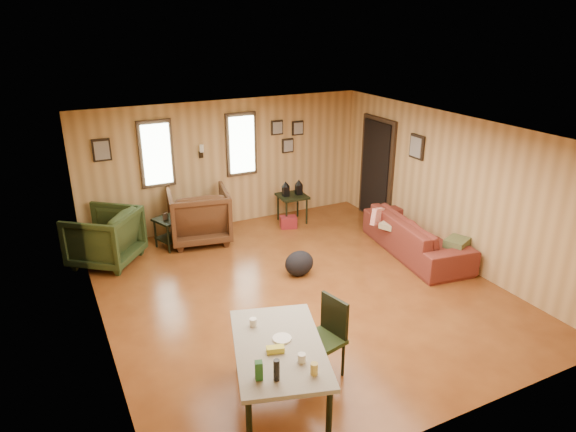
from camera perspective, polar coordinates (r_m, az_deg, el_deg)
name	(u,v)px	position (r m, az deg, el deg)	size (l,w,h in m)	color
room	(302,207)	(7.50, 1.59, 1.00)	(5.54, 6.04, 2.44)	brown
sofa	(417,229)	(8.96, 14.12, -1.42)	(2.26, 0.66, 0.88)	maroon
recliner_brown	(199,213)	(9.29, -9.88, 0.36)	(1.03, 0.97, 1.06)	#432714
recliner_green	(104,235)	(8.84, -19.75, -1.97)	(0.97, 0.91, 1.00)	#283819
end_table	(172,227)	(9.20, -12.81, -1.19)	(0.65, 0.63, 0.66)	black
side_table	(292,194)	(9.98, 0.48, 2.48)	(0.56, 0.56, 0.86)	black
cooler	(288,222)	(9.86, 0.04, -0.68)	(0.36, 0.30, 0.22)	maroon
backpack	(299,263)	(8.05, 1.25, -5.28)	(0.47, 0.35, 0.40)	black
sofa_pillows	(418,231)	(8.74, 14.28, -1.63)	(1.00, 1.64, 0.34)	#4F5630
dining_table	(279,352)	(5.31, -1.03, -14.85)	(1.26, 1.65, 0.96)	gray
dining_chair	(327,333)	(5.87, 4.36, -12.81)	(0.50, 0.50, 0.93)	#283819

